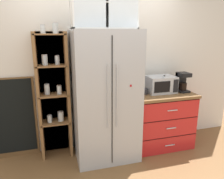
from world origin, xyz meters
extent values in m
plane|color=brown|center=(0.00, 0.00, 0.00)|extent=(10.64, 10.64, 0.00)
cube|color=silver|center=(0.00, 0.40, 1.27)|extent=(4.95, 0.10, 2.55)
cube|color=#B7BABF|center=(0.00, 0.00, 0.93)|extent=(0.89, 0.70, 1.86)
cube|color=black|center=(0.00, -0.35, 0.93)|extent=(0.01, 0.01, 1.71)
cylinder|color=#B7BABF|center=(-0.06, -0.36, 1.02)|extent=(0.02, 0.02, 0.84)
cylinder|color=#B7BABF|center=(0.06, -0.36, 1.02)|extent=(0.02, 0.02, 0.84)
cube|color=red|center=(0.25, -0.35, 1.15)|extent=(0.02, 0.01, 0.02)
cube|color=brown|center=(-0.71, 0.37, 0.91)|extent=(0.49, 0.04, 1.83)
cube|color=olive|center=(-0.91, 0.21, 0.91)|extent=(0.04, 0.27, 1.83)
cube|color=olive|center=(-0.51, 0.21, 0.91)|extent=(0.04, 0.27, 1.83)
cube|color=olive|center=(-0.71, 0.21, 0.53)|extent=(0.43, 0.27, 0.02)
cylinder|color=silver|center=(-0.79, 0.19, 0.59)|extent=(0.07, 0.07, 0.10)
cylinder|color=#2D2D2D|center=(-0.79, 0.19, 0.58)|extent=(0.06, 0.06, 0.07)
cylinder|color=#B2B2B7|center=(-0.79, 0.19, 0.65)|extent=(0.06, 0.06, 0.01)
cylinder|color=silver|center=(-0.63, 0.21, 0.61)|extent=(0.08, 0.08, 0.13)
cylinder|color=#B77A38|center=(-0.63, 0.21, 0.59)|extent=(0.07, 0.07, 0.09)
cylinder|color=#B2B2B7|center=(-0.63, 0.21, 0.68)|extent=(0.08, 0.08, 0.01)
cube|color=olive|center=(-0.71, 0.21, 0.95)|extent=(0.43, 0.27, 0.02)
cylinder|color=silver|center=(-0.79, 0.23, 1.03)|extent=(0.08, 0.08, 0.14)
cylinder|color=beige|center=(-0.79, 0.23, 1.01)|extent=(0.06, 0.06, 0.09)
cylinder|color=#B2B2B7|center=(-0.79, 0.23, 1.10)|extent=(0.07, 0.07, 0.01)
cylinder|color=silver|center=(-0.63, 0.19, 1.02)|extent=(0.07, 0.07, 0.11)
cylinder|color=white|center=(-0.63, 0.19, 1.00)|extent=(0.06, 0.06, 0.08)
cylinder|color=#B2B2B7|center=(-0.63, 0.19, 1.08)|extent=(0.06, 0.06, 0.01)
cube|color=olive|center=(-0.71, 0.21, 1.37)|extent=(0.43, 0.27, 0.02)
cylinder|color=silver|center=(-0.79, 0.21, 1.45)|extent=(0.08, 0.08, 0.13)
cylinder|color=white|center=(-0.79, 0.21, 1.43)|extent=(0.07, 0.07, 0.09)
cylinder|color=#B2B2B7|center=(-0.79, 0.21, 1.52)|extent=(0.07, 0.07, 0.01)
cylinder|color=silver|center=(-0.63, 0.23, 1.44)|extent=(0.06, 0.06, 0.12)
cylinder|color=#CCB78C|center=(-0.63, 0.23, 1.42)|extent=(0.05, 0.05, 0.08)
cylinder|color=#B2B2B7|center=(-0.63, 0.23, 1.50)|extent=(0.06, 0.06, 0.01)
cube|color=olive|center=(-0.71, 0.21, 1.79)|extent=(0.43, 0.27, 0.02)
cylinder|color=silver|center=(-0.79, 0.21, 1.85)|extent=(0.07, 0.07, 0.11)
cylinder|color=brown|center=(-0.79, 0.21, 1.84)|extent=(0.06, 0.06, 0.07)
cylinder|color=#B2B2B7|center=(-0.79, 0.21, 1.91)|extent=(0.06, 0.06, 0.01)
cylinder|color=silver|center=(-0.63, 0.21, 1.86)|extent=(0.08, 0.08, 0.13)
cylinder|color=#382316|center=(-0.63, 0.21, 1.84)|extent=(0.07, 0.07, 0.09)
cylinder|color=#B2B2B7|center=(-0.63, 0.21, 1.94)|extent=(0.07, 0.07, 0.01)
cube|color=red|center=(0.95, 0.05, 0.43)|extent=(0.92, 0.60, 0.85)
cube|color=brown|center=(0.95, 0.05, 0.87)|extent=(0.95, 0.63, 0.04)
cube|color=black|center=(0.95, -0.25, 0.27)|extent=(0.90, 0.00, 0.01)
cube|color=silver|center=(0.95, -0.26, 0.14)|extent=(0.16, 0.01, 0.01)
cube|color=black|center=(0.95, -0.25, 0.56)|extent=(0.90, 0.00, 0.01)
cube|color=silver|center=(0.95, -0.26, 0.43)|extent=(0.16, 0.01, 0.01)
cube|color=black|center=(0.95, -0.25, 0.84)|extent=(0.90, 0.00, 0.01)
cube|color=silver|center=(0.95, -0.26, 0.71)|extent=(0.16, 0.01, 0.01)
cube|color=#B7BABF|center=(0.93, 0.10, 1.02)|extent=(0.44, 0.32, 0.26)
cube|color=black|center=(0.87, -0.06, 1.02)|extent=(0.26, 0.01, 0.17)
cube|color=black|center=(1.10, -0.06, 1.02)|extent=(0.08, 0.01, 0.20)
cube|color=black|center=(1.29, 0.03, 0.91)|extent=(0.17, 0.20, 0.03)
cube|color=black|center=(1.29, 0.10, 1.04)|extent=(0.17, 0.06, 0.30)
cube|color=black|center=(1.29, 0.03, 1.17)|extent=(0.17, 0.20, 0.06)
cylinder|color=black|center=(1.29, 0.02, 0.98)|extent=(0.11, 0.11, 0.12)
cylinder|color=#2D2D33|center=(0.64, 0.06, 0.93)|extent=(0.08, 0.08, 0.09)
torus|color=#2D2D33|center=(0.70, 0.06, 0.94)|extent=(0.05, 0.01, 0.05)
cylinder|color=navy|center=(0.55, 0.12, 0.98)|extent=(0.06, 0.06, 0.17)
cone|color=navy|center=(0.55, 0.12, 1.07)|extent=(0.06, 0.06, 0.04)
cylinder|color=navy|center=(0.55, 0.12, 1.10)|extent=(0.02, 0.02, 0.07)
cylinder|color=black|center=(0.55, 0.12, 1.14)|extent=(0.02, 0.02, 0.01)
cylinder|color=silver|center=(0.95, 0.04, 0.99)|extent=(0.07, 0.07, 0.20)
cone|color=silver|center=(0.95, 0.04, 1.10)|extent=(0.07, 0.07, 0.04)
cylinder|color=silver|center=(0.95, 0.04, 1.13)|extent=(0.03, 0.03, 0.07)
cylinder|color=black|center=(0.95, 0.04, 1.17)|extent=(0.03, 0.03, 0.01)
cube|color=silver|center=(0.00, 0.17, 2.18)|extent=(0.86, 0.02, 0.64)
cube|color=silver|center=(0.00, 0.02, 1.87)|extent=(0.86, 0.32, 0.02)
cube|color=silver|center=(-0.42, 0.02, 2.18)|extent=(0.02, 0.32, 0.64)
cube|color=silver|center=(0.42, 0.02, 2.18)|extent=(0.02, 0.32, 0.64)
cube|color=silver|center=(0.00, 0.02, 2.18)|extent=(0.83, 0.30, 0.02)
cube|color=silver|center=(-0.21, -0.13, 2.18)|extent=(0.39, 0.01, 0.60)
cube|color=silver|center=(0.21, -0.13, 2.18)|extent=(0.39, 0.01, 0.60)
cylinder|color=silver|center=(-0.30, 0.02, 1.88)|extent=(0.05, 0.05, 0.00)
cylinder|color=silver|center=(-0.30, 0.02, 1.91)|extent=(0.01, 0.01, 0.07)
cone|color=silver|center=(-0.30, 0.02, 1.97)|extent=(0.06, 0.06, 0.05)
cylinder|color=silver|center=(-0.10, 0.02, 1.88)|extent=(0.05, 0.05, 0.00)
cylinder|color=silver|center=(-0.10, 0.02, 1.91)|extent=(0.01, 0.01, 0.07)
cone|color=silver|center=(-0.10, 0.02, 1.97)|extent=(0.06, 0.06, 0.05)
cylinder|color=silver|center=(0.10, 0.02, 1.88)|extent=(0.05, 0.05, 0.00)
cylinder|color=silver|center=(0.10, 0.02, 1.91)|extent=(0.01, 0.01, 0.07)
cone|color=silver|center=(0.10, 0.02, 1.97)|extent=(0.06, 0.06, 0.05)
cylinder|color=silver|center=(0.30, 0.02, 1.88)|extent=(0.05, 0.05, 0.00)
cylinder|color=silver|center=(0.30, 0.02, 1.91)|extent=(0.01, 0.01, 0.07)
cone|color=silver|center=(0.30, 0.02, 1.97)|extent=(0.06, 0.06, 0.05)
cylinder|color=white|center=(-0.09, 0.02, 2.22)|extent=(0.06, 0.06, 0.07)
cylinder|color=white|center=(0.09, 0.02, 2.22)|extent=(0.06, 0.06, 0.07)
cylinder|color=white|center=(0.26, 0.02, 2.22)|extent=(0.06, 0.06, 0.07)
cube|color=brown|center=(-1.27, 0.33, 0.60)|extent=(0.60, 0.04, 1.21)
cube|color=black|center=(-1.27, 0.31, 0.63)|extent=(0.54, 0.01, 1.11)
camera|label=1|loc=(-0.74, -2.90, 1.83)|focal=34.97mm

